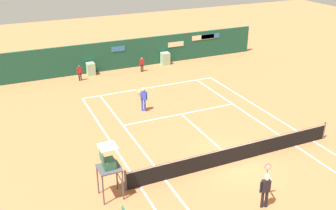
# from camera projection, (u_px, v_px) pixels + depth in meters

# --- Properties ---
(ground_plane) EXTENTS (80.00, 80.00, 0.01)m
(ground_plane) POSITION_uv_depth(u_px,v_px,m) (229.00, 156.00, 21.03)
(ground_plane) COLOR #C67042
(tennis_net) EXTENTS (12.10, 0.10, 1.07)m
(tennis_net) POSITION_uv_depth(u_px,v_px,m) (236.00, 153.00, 20.34)
(tennis_net) COLOR #4C4C51
(tennis_net) RESTS_ON ground_plane
(sponsor_back_wall) EXTENTS (25.00, 1.02, 2.51)m
(sponsor_back_wall) POSITION_uv_depth(u_px,v_px,m) (128.00, 54.00, 34.19)
(sponsor_back_wall) COLOR #194C38
(sponsor_back_wall) RESTS_ON ground_plane
(umpire_chair) EXTENTS (1.00, 1.00, 2.62)m
(umpire_chair) POSITION_uv_depth(u_px,v_px,m) (109.00, 165.00, 17.19)
(umpire_chair) COLOR #47474C
(umpire_chair) RESTS_ON ground_plane
(player_on_baseline) EXTENTS (0.84, 0.65, 1.86)m
(player_on_baseline) POSITION_uv_depth(u_px,v_px,m) (143.00, 97.00, 25.93)
(player_on_baseline) COLOR blue
(player_on_baseline) RESTS_ON ground_plane
(player_near_side) EXTENTS (0.78, 0.67, 1.84)m
(player_near_side) POSITION_uv_depth(u_px,v_px,m) (266.00, 188.00, 16.82)
(player_near_side) COLOR black
(player_near_side) RESTS_ON ground_plane
(ball_kid_right_post) EXTENTS (0.42, 0.18, 1.25)m
(ball_kid_right_post) POSITION_uv_depth(u_px,v_px,m) (142.00, 64.00, 33.37)
(ball_kid_right_post) COLOR black
(ball_kid_right_post) RESTS_ON ground_plane
(ball_kid_centre_post) EXTENTS (0.43, 0.18, 1.28)m
(ball_kid_centre_post) POSITION_uv_depth(u_px,v_px,m) (80.00, 72.00, 31.36)
(ball_kid_centre_post) COLOR black
(ball_kid_centre_post) RESTS_ON ground_plane
(tennis_ball_mid_court) EXTENTS (0.07, 0.07, 0.07)m
(tennis_ball_mid_court) POSITION_uv_depth(u_px,v_px,m) (179.00, 104.00, 27.33)
(tennis_ball_mid_court) COLOR #CCE033
(tennis_ball_mid_court) RESTS_ON ground_plane
(tennis_ball_by_sideline) EXTENTS (0.07, 0.07, 0.07)m
(tennis_ball_by_sideline) POSITION_uv_depth(u_px,v_px,m) (175.00, 106.00, 27.04)
(tennis_ball_by_sideline) COLOR #CCE033
(tennis_ball_by_sideline) RESTS_ON ground_plane
(tennis_ball_near_service_line) EXTENTS (0.07, 0.07, 0.07)m
(tennis_ball_near_service_line) POSITION_uv_depth(u_px,v_px,m) (205.00, 146.00, 21.93)
(tennis_ball_near_service_line) COLOR #CCE033
(tennis_ball_near_service_line) RESTS_ON ground_plane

